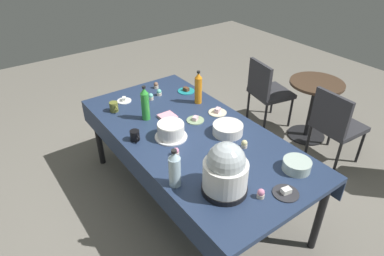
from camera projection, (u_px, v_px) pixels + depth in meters
The scene contains 26 objects.
ground at pixel (192, 198), 3.23m from camera, with size 9.00×9.00×0.00m, color slate.
potluck_table at pixel (192, 139), 2.86m from camera, with size 2.20×1.10×0.75m.
frosted_layer_cake at pixel (171, 131), 2.74m from camera, with size 0.27×0.27×0.13m.
slow_cooker at pixel (225, 170), 2.15m from camera, with size 0.31×0.31×0.37m.
glass_salad_bowl at pixel (297, 165), 2.40m from camera, with size 0.20×0.20×0.08m, color #B2C6BC.
ceramic_snack_bowl at pixel (228, 129), 2.80m from camera, with size 0.25×0.25×0.09m, color silver.
dessert_plate_charcoal at pixel (286, 192), 2.21m from camera, with size 0.17×0.17×0.04m.
dessert_plate_white at pixel (124, 100), 3.29m from camera, with size 0.14×0.14×0.04m.
dessert_plate_cream at pixel (218, 112), 3.10m from camera, with size 0.17×0.17×0.05m.
dessert_plate_sage at pixel (195, 120), 2.99m from camera, with size 0.16×0.16×0.04m.
dessert_plate_teal at pixel (186, 90), 3.48m from camera, with size 0.17×0.17×0.04m.
cupcake_rose at pixel (261, 194), 2.17m from camera, with size 0.05×0.05×0.07m.
cupcake_vanilla at pixel (151, 97), 3.31m from camera, with size 0.05×0.05×0.07m.
cupcake_lemon at pixel (244, 144), 2.63m from camera, with size 0.05×0.05×0.07m.
cupcake_cocoa at pixel (156, 85), 3.53m from camera, with size 0.05×0.05×0.07m.
cupcake_berry at pixel (159, 92), 3.39m from camera, with size 0.05×0.05×0.07m.
cupcake_mint at pixel (176, 152), 2.55m from camera, with size 0.05×0.05×0.07m.
soda_bottle_lime_soda at pixel (145, 104), 2.94m from camera, with size 0.07×0.07×0.32m.
soda_bottle_orange_juice at pixel (198, 88), 3.19m from camera, with size 0.07×0.07×0.33m.
soda_bottle_water at pixel (175, 169), 2.22m from camera, with size 0.08×0.08×0.29m.
coffee_mug_olive at pixel (114, 107), 3.11m from camera, with size 0.12×0.08×0.09m.
coffee_mug_black at pixel (135, 136), 2.71m from camera, with size 0.12×0.08×0.09m.
paper_napkin_stack at pixel (167, 117), 3.03m from camera, with size 0.14×0.14×0.02m, color pink.
maroon_chair_left at pixel (267, 89), 4.11m from camera, with size 0.52×0.52×0.85m.
maroon_chair_right at pixel (336, 123), 3.45m from camera, with size 0.47×0.47×0.85m.
round_cafe_table at pixel (313, 100), 3.86m from camera, with size 0.60×0.60×0.72m.
Camera 1 is at (1.91, -1.38, 2.31)m, focal length 31.47 mm.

